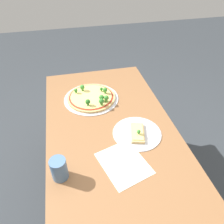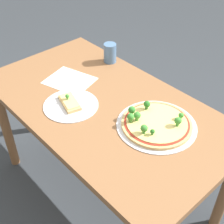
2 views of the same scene
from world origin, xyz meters
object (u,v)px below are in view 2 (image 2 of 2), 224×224
(dining_table, at_px, (104,117))
(drinking_cup, at_px, (110,53))
(pizza_tray_whole, at_px, (156,123))
(pizza_tray_slice, at_px, (70,104))

(dining_table, relative_size, drinking_cup, 11.58)
(drinking_cup, bearing_deg, pizza_tray_whole, -22.23)
(pizza_tray_whole, bearing_deg, drinking_cup, 157.77)
(pizza_tray_whole, relative_size, drinking_cup, 3.23)
(dining_table, xyz_separation_m, pizza_tray_whole, (0.29, 0.07, 0.11))
(dining_table, bearing_deg, pizza_tray_slice, -126.75)
(pizza_tray_whole, xyz_separation_m, pizza_tray_slice, (-0.40, -0.20, -0.01))
(pizza_tray_whole, distance_m, pizza_tray_slice, 0.44)
(pizza_tray_slice, bearing_deg, dining_table, 53.25)
(dining_table, height_order, drinking_cup, drinking_cup)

